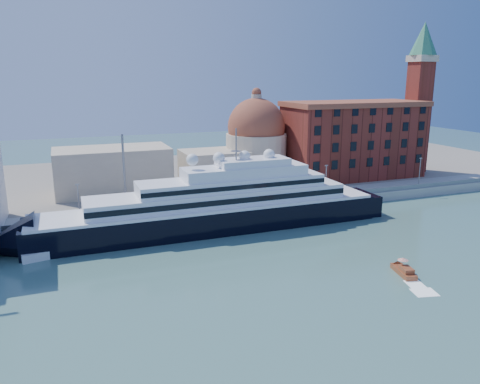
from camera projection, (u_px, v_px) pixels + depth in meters
name	position (u px, v px, depth m)	size (l,w,h in m)	color
ground	(269.00, 266.00, 82.53)	(400.00, 400.00, 0.00)	#3D6965
quay	(211.00, 210.00, 113.04)	(180.00, 10.00, 2.50)	gray
land	(172.00, 177.00, 150.26)	(260.00, 72.00, 2.00)	slate
quay_fence	(216.00, 207.00, 108.52)	(180.00, 0.10, 1.20)	slate
superyacht	(201.00, 211.00, 100.34)	(85.65, 11.87, 25.60)	black
service_barge	(60.00, 249.00, 88.40)	(14.03, 7.25, 3.01)	white
water_taxi	(404.00, 271.00, 78.96)	(3.37, 6.35, 2.87)	maroon
warehouse	(353.00, 139.00, 144.40)	(43.00, 19.00, 23.25)	maroon
campanile	(420.00, 89.00, 149.13)	(8.40, 8.40, 47.00)	maroon
church	(207.00, 154.00, 134.43)	(66.00, 18.00, 25.50)	beige
lamp_posts	(159.00, 180.00, 105.00)	(120.80, 2.40, 18.00)	slate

